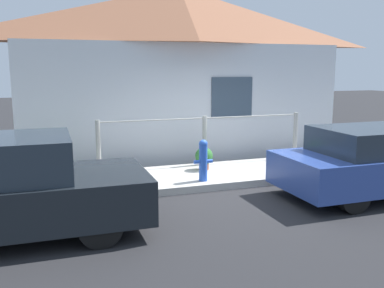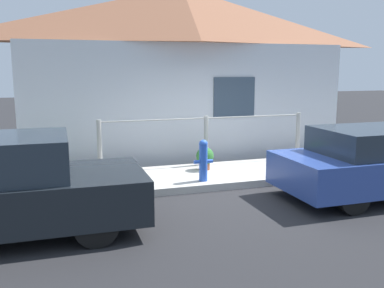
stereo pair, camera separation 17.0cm
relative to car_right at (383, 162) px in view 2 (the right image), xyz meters
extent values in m
plane|color=#262628|center=(-2.45, 1.16, -0.64)|extent=(60.00, 60.00, 0.00)
cube|color=#B2AFA8|center=(-2.45, 2.08, -0.57)|extent=(24.00, 1.84, 0.15)
cube|color=silver|center=(-2.45, 3.69, 0.83)|extent=(8.14, 0.12, 2.95)
cube|color=#384756|center=(-1.43, 3.62, 0.98)|extent=(1.10, 0.04, 1.00)
pyramid|color=#A36647|center=(-2.45, 4.73, 3.02)|extent=(8.54, 2.20, 1.44)
cylinder|color=#999993|center=(-4.85, 2.85, 0.07)|extent=(0.10, 0.10, 1.12)
cylinder|color=#999993|center=(-2.45, 2.85, 0.07)|extent=(0.10, 0.10, 1.12)
cylinder|color=#999993|center=(-0.05, 2.85, 0.07)|extent=(0.10, 0.10, 1.12)
cylinder|color=#999993|center=(-2.45, 2.85, 0.58)|extent=(4.80, 0.03, 0.03)
cube|color=black|center=(-6.51, 0.00, -0.10)|extent=(4.02, 1.74, 0.63)
cylinder|color=black|center=(-5.26, 0.72, -0.34)|extent=(0.60, 0.21, 0.60)
cylinder|color=black|center=(-5.27, -0.74, -0.34)|extent=(0.60, 0.21, 0.60)
cube|color=#2D4793|center=(0.04, 0.00, -0.13)|extent=(4.01, 1.68, 0.60)
cube|color=#232D38|center=(-0.12, 0.00, 0.41)|extent=(2.21, 1.48, 0.46)
cylinder|color=black|center=(-1.20, 0.71, -0.36)|extent=(0.57, 0.20, 0.57)
cylinder|color=black|center=(-1.20, -0.72, -0.36)|extent=(0.57, 0.20, 0.57)
cylinder|color=blue|center=(-3.00, 1.47, -0.14)|extent=(0.16, 0.16, 0.70)
sphere|color=blue|center=(-3.00, 1.47, 0.25)|extent=(0.17, 0.17, 0.17)
cylinder|color=blue|center=(-3.11, 1.47, -0.11)|extent=(0.15, 0.07, 0.07)
cylinder|color=blue|center=(-2.88, 1.47, -0.11)|extent=(0.15, 0.07, 0.07)
cylinder|color=#9E5638|center=(-2.65, 2.34, -0.41)|extent=(0.21, 0.21, 0.16)
sphere|color=#2D6B2D|center=(-2.65, 2.34, -0.19)|extent=(0.39, 0.39, 0.39)
cylinder|color=brown|center=(-5.98, 2.71, -0.41)|extent=(0.29, 0.29, 0.17)
sphere|color=#2D6B2D|center=(-5.98, 2.71, -0.14)|extent=(0.49, 0.49, 0.49)
camera|label=1|loc=(-5.88, -6.18, 1.70)|focal=40.00mm
camera|label=2|loc=(-5.72, -6.24, 1.70)|focal=40.00mm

